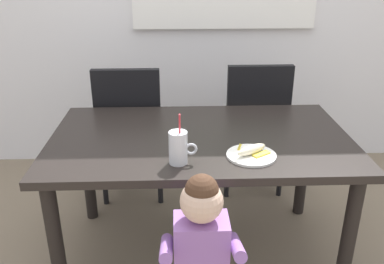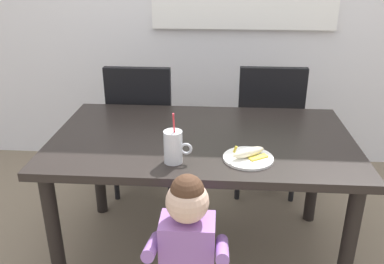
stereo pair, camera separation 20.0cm
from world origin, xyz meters
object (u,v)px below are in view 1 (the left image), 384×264
Objects in this scene: dining_chair_left at (131,126)px; toddler_standing at (201,244)px; dining_table at (200,152)px; milk_cup at (178,149)px; peeled_banana at (252,150)px; dining_chair_right at (254,120)px; snack_plate at (251,155)px.

dining_chair_left is 1.15× the size of toddler_standing.
dining_table is 6.19× the size of milk_cup.
peeled_banana is at bearing 9.33° from milk_cup.
dining_chair_right reaches higher than dining_table.
dining_table is 0.81m from dining_chair_right.
milk_cup reaches higher than snack_plate.
snack_plate is at bearing -109.79° from peeled_banana.
dining_table is 0.77m from dining_chair_left.
dining_chair_right is 0.98m from peeled_banana.
dining_chair_right is 1.15m from milk_cup.
dining_chair_left is at bearing 126.89° from peeled_banana.
dining_table is 0.36m from milk_cup.
snack_plate is at bearing -48.31° from dining_table.
snack_plate is at bearing 54.19° from toddler_standing.
dining_chair_right is at bearing 78.38° from peeled_banana.
milk_cup is (-0.53, -0.99, 0.26)m from dining_chair_right.
toddler_standing is 3.64× the size of snack_plate.
dining_table is at bearing 124.38° from dining_chair_left.
snack_plate is at bearing 78.32° from dining_chair_right.
dining_chair_left is at bearing 124.38° from dining_table.
milk_cup reaches higher than dining_table.
milk_cup is at bearing -170.67° from peeled_banana.
peeled_banana is at bearing 78.38° from dining_chair_right.
dining_chair_left reaches higher than snack_plate.
toddler_standing reaches higher than dining_table.
snack_plate is (-0.19, -0.94, 0.20)m from dining_chair_right.
dining_chair_right reaches higher than toddler_standing.
peeled_banana is (-0.19, -0.94, 0.23)m from dining_chair_right.
dining_chair_right is 0.98m from snack_plate.
dining_chair_left is at bearing 4.06° from dining_chair_right.
peeled_banana is (0.66, -0.87, 0.23)m from dining_chair_left.
dining_chair_left reaches higher than peeled_banana.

